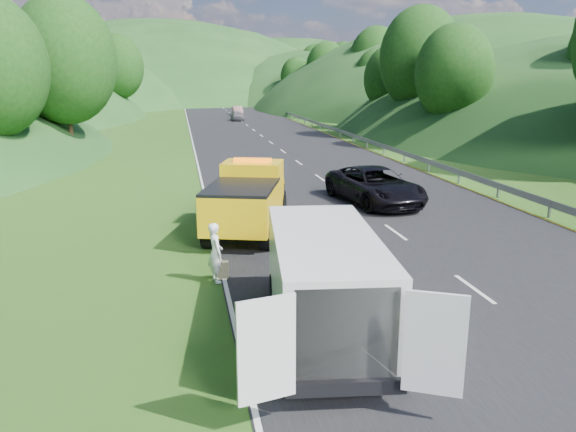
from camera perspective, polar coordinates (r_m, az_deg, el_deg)
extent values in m
plane|color=#38661E|center=(17.44, 6.48, -5.74)|extent=(320.00, 320.00, 0.00)
cube|color=black|center=(56.51, -2.71, 8.15)|extent=(14.00, 200.00, 0.02)
cube|color=gray|center=(70.08, 1.79, 9.31)|extent=(0.06, 140.00, 1.52)
cylinder|color=black|center=(23.82, -5.60, 1.05)|extent=(0.67, 1.13, 1.07)
cylinder|color=black|center=(23.50, -0.74, 0.94)|extent=(0.67, 1.13, 1.07)
cylinder|color=black|center=(19.79, -8.08, -1.74)|extent=(0.67, 1.13, 1.07)
cylinder|color=black|center=(19.40, -2.25, -1.94)|extent=(0.67, 1.13, 1.07)
cube|color=yellow|center=(22.55, -3.59, 2.98)|extent=(2.70, 2.31, 2.03)
cube|color=yellow|center=(20.29, -4.71, 0.93)|extent=(3.31, 4.16, 1.39)
cube|color=black|center=(20.13, -4.75, 3.01)|extent=(3.31, 4.16, 0.11)
cube|color=black|center=(23.90, -3.06, 2.20)|extent=(2.42, 1.85, 0.75)
cube|color=black|center=(24.57, -2.81, 2.02)|extent=(2.21, 0.86, 0.53)
cube|color=yellow|center=(24.13, -2.94, 3.99)|extent=(2.29, 1.43, 1.17)
cube|color=orange|center=(22.37, -3.63, 5.67)|extent=(1.51, 0.69, 0.17)
cube|color=black|center=(23.20, -3.30, 4.25)|extent=(1.97, 0.68, 0.96)
cylinder|color=black|center=(14.79, -1.19, -7.55)|extent=(0.43, 0.91, 0.88)
cylinder|color=black|center=(15.01, 6.40, -7.30)|extent=(0.43, 0.91, 0.88)
cylinder|color=black|center=(11.42, -0.17, -14.46)|extent=(0.43, 0.91, 0.88)
cylinder|color=black|center=(11.70, 9.80, -13.92)|extent=(0.43, 0.91, 0.88)
cube|color=silver|center=(12.67, 3.74, -6.33)|extent=(2.89, 5.92, 2.03)
cube|color=silver|center=(15.63, 2.21, -3.99)|extent=(2.29, 1.23, 1.10)
cube|color=black|center=(15.17, 2.33, -1.10)|extent=(2.06, 0.60, 0.91)
cube|color=black|center=(10.13, 5.95, -11.83)|extent=(1.86, 0.33, 1.75)
cube|color=silver|center=(9.56, -2.20, -13.46)|extent=(1.03, 0.30, 1.86)
cube|color=silver|center=(10.05, 14.67, -12.49)|extent=(0.96, 0.53, 1.86)
cube|color=black|center=(10.51, 5.91, -16.93)|extent=(2.19, 0.42, 0.27)
imported|color=white|center=(16.72, -7.29, -6.66)|extent=(0.60, 0.73, 1.77)
imported|color=#C9BE6B|center=(15.72, 2.58, -7.93)|extent=(0.63, 0.57, 1.06)
imported|color=black|center=(13.29, 8.62, -12.40)|extent=(1.15, 0.79, 1.63)
cube|color=#514E3C|center=(16.83, -6.64, -5.49)|extent=(0.36, 0.24, 0.55)
cylinder|color=black|center=(12.37, 11.17, -14.65)|extent=(0.67, 0.67, 0.20)
imported|color=black|center=(26.85, 8.76, 1.28)|extent=(3.75, 6.42, 1.68)
imported|color=#57565B|center=(75.72, -5.14, 9.62)|extent=(1.54, 3.82, 1.30)
imported|color=#815656|center=(85.82, -5.14, 10.15)|extent=(1.41, 4.03, 1.33)
imported|color=#8F4759|center=(110.68, -7.48, 10.98)|extent=(1.96, 4.82, 1.40)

